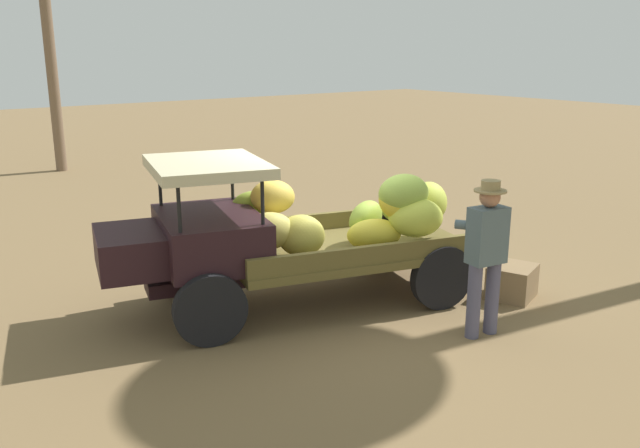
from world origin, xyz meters
name	(u,v)px	position (x,y,z in m)	size (l,w,h in m)	color
ground_plane	(336,294)	(0.00, 0.00, 0.00)	(60.00, 60.00, 0.00)	brown
truck	(292,232)	(0.64, -0.05, 0.92)	(4.66, 2.66, 1.83)	black
farmer	(486,249)	(-0.51, 1.93, 0.98)	(0.52, 0.48, 1.73)	#504F69
wooden_crate	(512,281)	(-1.70, 1.41, 0.21)	(0.56, 0.52, 0.42)	olive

